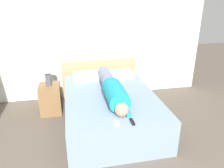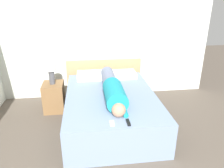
{
  "view_description": "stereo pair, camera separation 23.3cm",
  "coord_description": "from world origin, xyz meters",
  "views": [
    {
      "loc": [
        -0.41,
        -1.06,
        2.09
      ],
      "look_at": [
        0.23,
        2.04,
        0.8
      ],
      "focal_mm": 35.0,
      "sensor_mm": 36.0,
      "label": 1
    },
    {
      "loc": [
        -0.18,
        -1.1,
        2.09
      ],
      "look_at": [
        0.23,
        2.04,
        0.8
      ],
      "focal_mm": 35.0,
      "sensor_mm": 36.0,
      "label": 2
    }
  ],
  "objects": [
    {
      "name": "pillow_second",
      "position": [
        0.57,
        3.0,
        0.6
      ],
      "size": [
        0.51,
        0.37,
        0.11
      ],
      "color": "white",
      "rests_on": "bed"
    },
    {
      "name": "headboard",
      "position": [
        0.23,
        3.38,
        0.41
      ],
      "size": [
        1.6,
        0.04,
        0.82
      ],
      "color": "tan",
      "rests_on": "ground_plane"
    },
    {
      "name": "pillow_near_headboard",
      "position": [
        -0.07,
        3.0,
        0.61
      ],
      "size": [
        0.54,
        0.37,
        0.12
      ],
      "color": "white",
      "rests_on": "bed"
    },
    {
      "name": "cell_phone",
      "position": [
        0.13,
        1.3,
        0.56
      ],
      "size": [
        0.06,
        0.13,
        0.01
      ],
      "color": "#B2B7BC",
      "rests_on": "bed"
    },
    {
      "name": "bed",
      "position": [
        0.23,
        2.19,
        0.28
      ],
      "size": [
        1.48,
        2.1,
        0.55
      ],
      "color": "#7589A8",
      "rests_on": "ground_plane"
    },
    {
      "name": "wall_back",
      "position": [
        0.0,
        3.45,
        1.3
      ],
      "size": [
        5.03,
        0.06,
        2.6
      ],
      "color": "silver",
      "rests_on": "ground_plane"
    },
    {
      "name": "person_lying",
      "position": [
        0.25,
        2.11,
        0.69
      ],
      "size": [
        0.31,
        1.59,
        0.31
      ],
      "color": "tan",
      "rests_on": "bed"
    },
    {
      "name": "table_lamp",
      "position": [
        -0.8,
        2.81,
        0.8
      ],
      "size": [
        0.19,
        0.19,
        0.39
      ],
      "color": "#4C4C51",
      "rests_on": "nightstand"
    },
    {
      "name": "nightstand",
      "position": [
        -0.8,
        2.81,
        0.27
      ],
      "size": [
        0.38,
        0.44,
        0.55
      ],
      "color": "brown",
      "rests_on": "ground_plane"
    },
    {
      "name": "tv_remote",
      "position": [
        0.34,
        1.28,
        0.56
      ],
      "size": [
        0.04,
        0.15,
        0.02
      ],
      "color": "black",
      "rests_on": "bed"
    }
  ]
}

